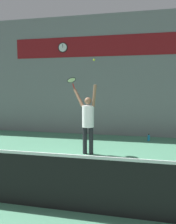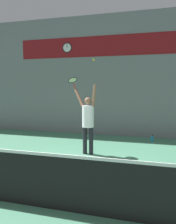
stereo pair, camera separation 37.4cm
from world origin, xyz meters
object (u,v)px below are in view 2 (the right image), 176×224
Objects in this scene: tennis_racket at (73,81)px; tennis_ball at (94,60)px; water_bottle at (152,139)px; scoreboard_clock at (67,48)px; tennis_player at (88,119)px.

tennis_racket is 6.12× the size of tennis_ball.
water_bottle is at bearing 51.97° from tennis_ball.
tennis_ball is at bearing -31.10° from tennis_racket.
water_bottle is at bearing -10.47° from scoreboard_clock.
tennis_player is at bearing -58.68° from scoreboard_clock.
tennis_player is 1.74m from tennis_ball.
scoreboard_clock reaches higher than tennis_player.
tennis_ball is 0.25× the size of water_bottle.
scoreboard_clock is 3.01m from tennis_racket.
tennis_racket reaches higher than tennis_player.
tennis_ball is 3.88m from water_bottle.
tennis_ball reaches higher than tennis_racket.
tennis_racket is (-0.61, 0.38, 1.16)m from tennis_player.
tennis_player is 3.00m from water_bottle.
water_bottle is (1.92, 2.10, -0.96)m from tennis_player.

